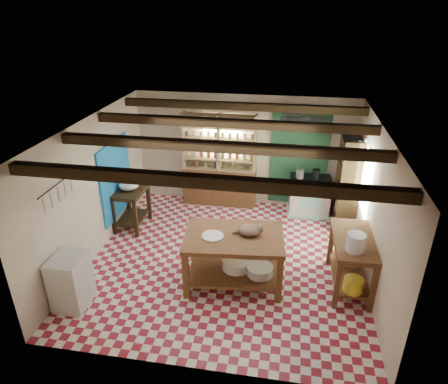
% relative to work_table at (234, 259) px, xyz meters
% --- Properties ---
extents(floor, '(5.00, 5.00, 0.02)m').
position_rel_work_table_xyz_m(floor, '(-0.23, 0.59, -0.47)').
color(floor, maroon).
rests_on(floor, ground).
extents(ceiling, '(5.00, 5.00, 0.02)m').
position_rel_work_table_xyz_m(ceiling, '(-0.23, 0.59, 2.14)').
color(ceiling, '#4F4F55').
rests_on(ceiling, wall_back).
extents(wall_back, '(5.00, 0.04, 2.60)m').
position_rel_work_table_xyz_m(wall_back, '(-0.23, 3.09, 0.84)').
color(wall_back, beige).
rests_on(wall_back, floor).
extents(wall_front, '(5.00, 0.04, 2.60)m').
position_rel_work_table_xyz_m(wall_front, '(-0.23, -1.91, 0.84)').
color(wall_front, beige).
rests_on(wall_front, floor).
extents(wall_left, '(0.04, 5.00, 2.60)m').
position_rel_work_table_xyz_m(wall_left, '(-2.73, 0.59, 0.84)').
color(wall_left, beige).
rests_on(wall_left, floor).
extents(wall_right, '(0.04, 5.00, 2.60)m').
position_rel_work_table_xyz_m(wall_right, '(2.27, 0.59, 0.84)').
color(wall_right, beige).
rests_on(wall_right, floor).
extents(ceiling_beams, '(5.00, 3.80, 0.15)m').
position_rel_work_table_xyz_m(ceiling_beams, '(-0.23, 0.59, 2.02)').
color(ceiling_beams, '#312211').
rests_on(ceiling_beams, ceiling).
extents(blue_wall_patch, '(0.04, 1.40, 1.60)m').
position_rel_work_table_xyz_m(blue_wall_patch, '(-2.70, 1.49, 0.64)').
color(blue_wall_patch, '#1B7FCF').
rests_on(blue_wall_patch, wall_left).
extents(green_wall_patch, '(1.30, 0.04, 2.30)m').
position_rel_work_table_xyz_m(green_wall_patch, '(1.02, 3.06, 0.79)').
color(green_wall_patch, '#1E4D2E').
rests_on(green_wall_patch, wall_back).
extents(window_back, '(0.90, 0.02, 0.80)m').
position_rel_work_table_xyz_m(window_back, '(-0.73, 3.07, 1.24)').
color(window_back, beige).
rests_on(window_back, wall_back).
extents(window_right, '(0.02, 1.30, 1.20)m').
position_rel_work_table_xyz_m(window_right, '(2.25, 1.59, 0.94)').
color(window_right, beige).
rests_on(window_right, wall_right).
extents(utensil_rail, '(0.06, 0.90, 0.28)m').
position_rel_work_table_xyz_m(utensil_rail, '(-2.67, -0.61, 1.32)').
color(utensil_rail, black).
rests_on(utensil_rail, wall_left).
extents(pot_rack, '(0.86, 0.12, 0.36)m').
position_rel_work_table_xyz_m(pot_rack, '(1.02, 2.64, 1.72)').
color(pot_rack, black).
rests_on(pot_rack, ceiling).
extents(shelving_unit, '(1.70, 0.34, 2.20)m').
position_rel_work_table_xyz_m(shelving_unit, '(-0.78, 2.90, 0.64)').
color(shelving_unit, tan).
rests_on(shelving_unit, floor).
extents(tall_rack, '(0.40, 0.86, 2.00)m').
position_rel_work_table_xyz_m(tall_rack, '(2.05, 2.39, 0.54)').
color(tall_rack, '#312211').
rests_on(tall_rack, floor).
extents(work_table, '(1.74, 1.25, 0.93)m').
position_rel_work_table_xyz_m(work_table, '(0.00, 0.00, 0.00)').
color(work_table, brown).
rests_on(work_table, floor).
extents(stove, '(0.93, 0.65, 0.88)m').
position_rel_work_table_xyz_m(stove, '(1.32, 2.74, -0.03)').
color(stove, beige).
rests_on(stove, floor).
extents(prep_table, '(0.62, 0.89, 0.88)m').
position_rel_work_table_xyz_m(prep_table, '(-2.43, 1.50, -0.02)').
color(prep_table, '#312211').
rests_on(prep_table, floor).
extents(white_cabinet, '(0.50, 0.60, 0.89)m').
position_rel_work_table_xyz_m(white_cabinet, '(-2.45, -1.01, -0.02)').
color(white_cabinet, silver).
rests_on(white_cabinet, floor).
extents(right_counter, '(0.68, 1.33, 0.95)m').
position_rel_work_table_xyz_m(right_counter, '(1.95, 0.22, 0.01)').
color(right_counter, brown).
rests_on(right_counter, floor).
extents(cat, '(0.46, 0.39, 0.18)m').
position_rel_work_table_xyz_m(cat, '(0.24, 0.08, 0.55)').
color(cat, '#916F54').
rests_on(cat, work_table).
extents(steel_tray, '(0.40, 0.40, 0.02)m').
position_rel_work_table_xyz_m(steel_tray, '(-0.34, -0.09, 0.47)').
color(steel_tray, '#B0B1B9').
rests_on(steel_tray, work_table).
extents(basin_large, '(0.55, 0.55, 0.17)m').
position_rel_work_table_xyz_m(basin_large, '(0.04, 0.05, -0.13)').
color(basin_large, silver).
rests_on(basin_large, work_table).
extents(basin_small, '(0.49, 0.49, 0.16)m').
position_rel_work_table_xyz_m(basin_small, '(0.46, -0.05, -0.14)').
color(basin_small, silver).
rests_on(basin_small, work_table).
extents(kettle_left, '(0.19, 0.19, 0.21)m').
position_rel_work_table_xyz_m(kettle_left, '(1.07, 2.73, 0.52)').
color(kettle_left, '#B0B1B9').
rests_on(kettle_left, stove).
extents(kettle_right, '(0.18, 0.18, 0.21)m').
position_rel_work_table_xyz_m(kettle_right, '(1.42, 2.74, 0.52)').
color(kettle_right, black).
rests_on(kettle_right, stove).
extents(enamel_bowl, '(0.43, 0.43, 0.21)m').
position_rel_work_table_xyz_m(enamel_bowl, '(-2.43, 1.50, 0.53)').
color(enamel_bowl, silver).
rests_on(enamel_bowl, prep_table).
extents(white_bucket, '(0.29, 0.29, 0.29)m').
position_rel_work_table_xyz_m(white_bucket, '(1.91, -0.13, 0.63)').
color(white_bucket, silver).
rests_on(white_bucket, right_counter).
extents(wicker_basket, '(0.37, 0.30, 0.26)m').
position_rel_work_table_xyz_m(wicker_basket, '(1.95, 0.52, -0.09)').
color(wicker_basket, '#A98344').
rests_on(wicker_basket, right_counter).
extents(yellow_tub, '(0.31, 0.31, 0.23)m').
position_rel_work_table_xyz_m(yellow_tub, '(1.96, -0.23, -0.10)').
color(yellow_tub, yellow).
rests_on(yellow_tub, right_counter).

